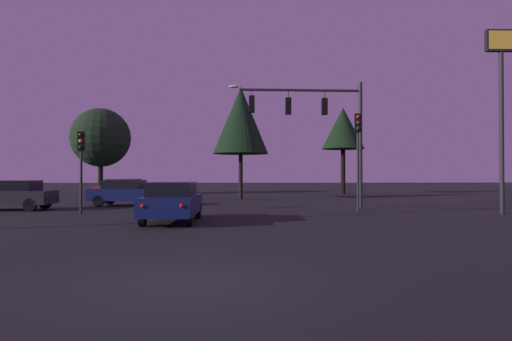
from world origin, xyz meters
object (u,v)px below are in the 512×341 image
Objects in this scene: traffic_light_corner_left at (358,143)px; traffic_light_corner_right at (81,155)px; car_crossing_right at (12,195)px; tree_behind_sign at (343,129)px; car_crossing_left at (126,192)px; tree_center_horizon at (101,138)px; store_sign_illuminated at (501,82)px; tree_left_far at (241,120)px; car_nearside_lane at (173,201)px; car_far_lane at (123,189)px; traffic_signal_mast_arm at (318,118)px.

traffic_light_corner_left reaches higher than traffic_light_corner_right.
tree_behind_sign is (21.93, 19.64, 5.63)m from car_crossing_right.
tree_center_horizon reaches higher than car_crossing_left.
traffic_light_corner_right is 22.16m from tree_center_horizon.
tree_left_far is at bearing 131.41° from store_sign_illuminated.
tree_left_far is (-11.80, 13.38, -0.12)m from store_sign_illuminated.
car_crossing_left is (-4.06, 9.15, -0.00)m from car_nearside_lane.
traffic_light_corner_left is at bearing -6.50° from car_crossing_right.
store_sign_illuminated reaches higher than tree_center_horizon.
car_nearside_lane and car_far_lane have the same top height.
traffic_light_corner_right is 0.47× the size of tree_center_horizon.
car_crossing_right is 19.69m from tree_center_horizon.
tree_left_far reaches higher than traffic_signal_mast_arm.
tree_center_horizon is at bearing 131.70° from traffic_light_corner_left.
store_sign_illuminated is at bearing -85.94° from tree_behind_sign.
car_nearside_lane is 17.71m from car_far_lane.
tree_behind_sign is 1.00× the size of tree_left_far.
traffic_light_corner_left is 9.58m from car_nearside_lane.
traffic_signal_mast_arm is 16.97m from car_far_lane.
tree_left_far is 1.04× the size of tree_center_horizon.
car_crossing_left is 17.86m from tree_center_horizon.
store_sign_illuminated is (7.77, -3.70, 1.22)m from traffic_signal_mast_arm.
traffic_light_corner_right is (-13.08, -0.18, -0.63)m from traffic_light_corner_left.
car_nearside_lane is 0.56× the size of tree_center_horizon.
traffic_light_corner_right reaches higher than car_far_lane.
car_nearside_lane is 1.09× the size of car_crossing_right.
car_crossing_left is 1.00× the size of car_far_lane.
car_crossing_left is at bearing 160.80° from store_sign_illuminated.
store_sign_illuminated is 0.99× the size of tree_left_far.
traffic_light_corner_left is at bearing 26.37° from car_nearside_lane.
car_crossing_right is (-4.24, 2.16, -1.93)m from traffic_light_corner_right.
traffic_light_corner_right is 5.13m from car_crossing_right.
tree_behind_sign is (-1.64, 23.04, 0.36)m from store_sign_illuminated.
car_far_lane is 21.87m from tree_behind_sign.
tree_center_horizon reaches higher than traffic_light_corner_left.
tree_behind_sign is at bearing 1.35° from tree_center_horizon.
traffic_light_corner_left is 6.95m from store_sign_illuminated.
tree_behind_sign is (6.13, 19.34, 1.58)m from traffic_signal_mast_arm.
traffic_light_corner_right is at bearing -179.19° from traffic_light_corner_left.
tree_behind_sign reaches higher than car_crossing_right.
car_crossing_right is at bearing 173.50° from traffic_light_corner_left.
tree_behind_sign reaches higher than traffic_light_corner_right.
tree_left_far is at bearing 80.41° from car_nearside_lane.
tree_behind_sign is at bearing 63.40° from car_nearside_lane.
traffic_light_corner_right reaches higher than car_crossing_right.
car_far_lane is at bearing 105.94° from car_crossing_left.
tree_center_horizon is at bearing -178.65° from tree_behind_sign.
tree_center_horizon is (-25.01, 22.49, -0.68)m from store_sign_illuminated.
car_crossing_left is at bearing 31.61° from car_crossing_right.
tree_center_horizon reaches higher than traffic_light_corner_right.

